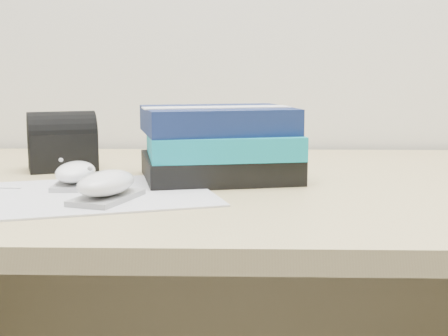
{
  "coord_description": "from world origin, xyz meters",
  "views": [
    {
      "loc": [
        -0.03,
        0.56,
        0.91
      ],
      "look_at": [
        -0.06,
        1.46,
        0.77
      ],
      "focal_mm": 50.0,
      "sensor_mm": 36.0,
      "label": 1
    }
  ],
  "objects_px": {
    "mouse_front": "(106,186)",
    "book_stack": "(219,144)",
    "mouse_rear": "(76,174)",
    "pouch": "(62,142)",
    "desk": "(257,301)"
  },
  "relations": [
    {
      "from": "desk",
      "to": "mouse_rear",
      "type": "height_order",
      "value": "mouse_rear"
    },
    {
      "from": "pouch",
      "to": "book_stack",
      "type": "bearing_deg",
      "value": -16.77
    },
    {
      "from": "desk",
      "to": "book_stack",
      "type": "distance_m",
      "value": 0.31
    },
    {
      "from": "mouse_rear",
      "to": "mouse_front",
      "type": "xyz_separation_m",
      "value": [
        0.07,
        -0.1,
        0.0
      ]
    },
    {
      "from": "mouse_rear",
      "to": "pouch",
      "type": "bearing_deg",
      "value": 111.67
    },
    {
      "from": "mouse_rear",
      "to": "desk",
      "type": "bearing_deg",
      "value": 25.63
    },
    {
      "from": "mouse_rear",
      "to": "book_stack",
      "type": "relative_size",
      "value": 0.38
    },
    {
      "from": "desk",
      "to": "mouse_front",
      "type": "height_order",
      "value": "mouse_front"
    },
    {
      "from": "mouse_rear",
      "to": "book_stack",
      "type": "distance_m",
      "value": 0.24
    },
    {
      "from": "mouse_rear",
      "to": "mouse_front",
      "type": "distance_m",
      "value": 0.12
    },
    {
      "from": "desk",
      "to": "mouse_front",
      "type": "distance_m",
      "value": 0.42
    },
    {
      "from": "desk",
      "to": "pouch",
      "type": "bearing_deg",
      "value": 174.11
    },
    {
      "from": "desk",
      "to": "pouch",
      "type": "relative_size",
      "value": 11.34
    },
    {
      "from": "mouse_rear",
      "to": "pouch",
      "type": "distance_m",
      "value": 0.19
    },
    {
      "from": "mouse_front",
      "to": "book_stack",
      "type": "xyz_separation_m",
      "value": [
        0.15,
        0.19,
        0.04
      ]
    }
  ]
}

